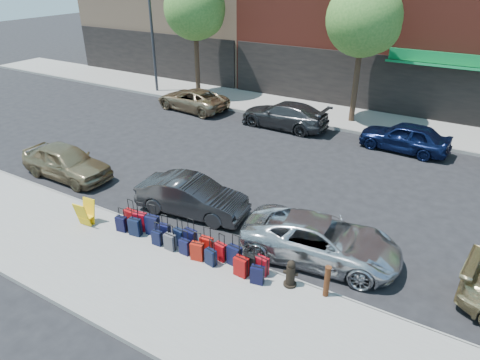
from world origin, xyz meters
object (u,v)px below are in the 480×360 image
Objects in this scene: fire_hydrant at (291,274)px; car_near_0 at (66,162)px; display_rack at (85,213)px; tree_center at (366,21)px; streetlight at (154,22)px; suitcase_front_5 at (190,239)px; car_near_1 at (192,196)px; car_far_1 at (284,115)px; car_far_0 at (192,99)px; tree_left at (197,10)px; bollard at (327,281)px; car_near_2 at (321,240)px; car_far_2 at (405,137)px.

car_near_0 is at bearing 159.94° from fire_hydrant.
display_rack reaches higher than fire_hydrant.
streetlight reaches higher than tree_center.
car_near_1 reaches higher than suitcase_front_5.
fire_hydrant is at bearing 27.52° from car_far_1.
tree_center reaches higher than car_far_0.
suitcase_front_5 is at bearing -55.54° from tree_left.
bollard is at bearing 53.37° from car_far_0.
car_near_2 is at bearing 32.16° from car_far_1.
car_far_1 reaches higher than bollard.
car_near_1 is at bearing 146.10° from fire_hydrant.
fire_hydrant is at bearing 3.75° from suitcase_front_5.
bollard is (0.99, 0.11, 0.11)m from fire_hydrant.
car_far_2 is (0.54, 11.66, 0.18)m from fire_hydrant.
car_far_0 is at bearing -164.39° from tree_center.
suitcase_front_5 is 14.46m from car_far_0.
car_near_2 is 15.65m from car_far_0.
tree_left is 18.91m from car_near_2.
car_near_0 is at bearing 10.94° from car_far_0.
streetlight reaches higher than car_far_0.
tree_center is at bearing 91.02° from suitcase_front_5.
car_near_2 is at bearing -89.14° from car_near_0.
car_near_0 is (-10.91, 1.59, 0.18)m from fire_hydrant.
suitcase_front_5 is 3.86m from display_rack.
tree_center reaches higher than car_near_0.
fire_hydrant is 16.69m from car_far_0.
tree_left is 8.94× the size of fire_hydrant.
streetlight is at bearing 137.07° from suitcase_front_5.
car_far_1 is (-6.74, 11.59, 0.07)m from bollard.
display_rack is 0.21× the size of car_far_2.
car_far_1 reaches higher than car_near_2.
car_near_0 is at bearing 85.88° from car_near_1.
streetlight is 1.73× the size of car_far_0.
suitcase_front_5 is at bearing -101.84° from car_near_0.
fire_hydrant is 1.76m from car_near_2.
car_near_2 reaches higher than display_rack.
bollard is at bearing -38.21° from streetlight.
tree_left is 5.57m from car_far_0.
tree_left reaches higher than car_near_1.
car_near_1 is 0.98× the size of car_far_2.
car_far_1 is at bearing -86.74° from car_far_2.
tree_center is 1.57× the size of car_far_0.
tree_left is at bearing 180.00° from tree_center.
car_near_1 is at bearing -45.62° from streetlight.
car_near_0 is at bearing -122.99° from tree_center.
fire_hydrant is 1.00m from bollard.
bollard is at bearing -114.74° from car_near_1.
car_far_2 is (3.93, 11.65, 0.23)m from suitcase_front_5.
streetlight reaches higher than car_near_0.
suitcase_front_5 is 1.08× the size of bollard.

